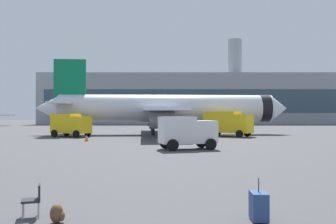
% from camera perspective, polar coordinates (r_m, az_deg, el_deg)
% --- Properties ---
extents(airplane_at_gate, '(35.76, 32.26, 10.50)m').
position_cam_1_polar(airplane_at_gate, '(52.70, -0.38, 0.53)').
color(airplane_at_gate, silver).
rests_on(airplane_at_gate, ground).
extents(service_truck, '(5.28, 4.05, 2.90)m').
position_cam_1_polar(service_truck, '(48.23, -14.57, -1.79)').
color(service_truck, yellow).
rests_on(service_truck, ground).
extents(fuel_truck, '(6.30, 5.38, 3.20)m').
position_cam_1_polar(fuel_truck, '(48.29, 9.13, -1.61)').
color(fuel_truck, yellow).
rests_on(fuel_truck, ground).
extents(cargo_van, '(4.77, 3.30, 2.60)m').
position_cam_1_polar(cargo_van, '(29.65, 2.96, -2.93)').
color(cargo_van, white).
rests_on(cargo_van, ground).
extents(safety_cone_near, '(0.44, 0.44, 0.67)m').
position_cam_1_polar(safety_cone_near, '(60.75, 3.03, -2.74)').
color(safety_cone_near, '#F2590C').
rests_on(safety_cone_near, ground).
extents(safety_cone_mid, '(0.44, 0.44, 0.71)m').
position_cam_1_polar(safety_cone_mid, '(39.80, -12.28, -3.89)').
color(safety_cone_mid, '#F2590C').
rests_on(safety_cone_mid, ground).
extents(rolling_suitcase, '(0.42, 0.65, 1.10)m').
position_cam_1_polar(rolling_suitcase, '(10.09, 13.75, -13.76)').
color(rolling_suitcase, navy).
rests_on(rolling_suitcase, ground).
extents(traveller_backpack, '(0.36, 0.40, 0.48)m').
position_cam_1_polar(traveller_backpack, '(10.09, -16.50, -14.67)').
color(traveller_backpack, brown).
rests_on(traveller_backpack, ground).
extents(gate_chair, '(0.61, 0.61, 0.86)m').
position_cam_1_polar(gate_chair, '(10.80, -19.73, -12.28)').
color(gate_chair, black).
rests_on(gate_chair, ground).
extents(terminal_building, '(95.63, 23.98, 27.28)m').
position_cam_1_polar(terminal_building, '(121.16, 4.44, 1.87)').
color(terminal_building, gray).
rests_on(terminal_building, ground).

